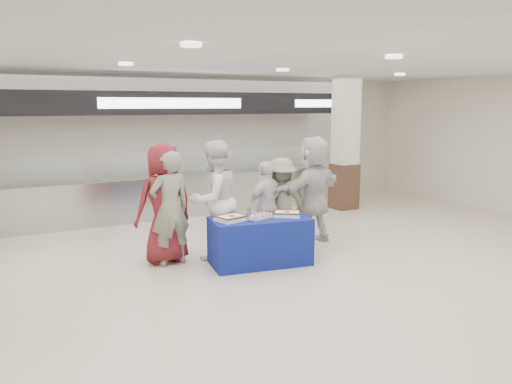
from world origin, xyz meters
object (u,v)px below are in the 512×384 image
civilian_maroon (164,203)px  soldier_a (170,208)px  soldier_b (281,203)px  display_table (260,241)px  chef_tall (214,200)px  cupcake_tray (258,216)px  sheet_cake_right (287,213)px  civilian_white (314,190)px  chef_short (267,206)px  sheet_cake_left (232,218)px

civilian_maroon → soldier_a: bearing=94.7°
soldier_b → civilian_maroon: bearing=-10.7°
display_table → chef_tall: size_ratio=0.80×
civilian_maroon → cupcake_tray: bearing=139.9°
soldier_b → chef_tall: bearing=-5.3°
sheet_cake_right → civilian_white: (1.01, 0.73, 0.19)m
chef_short → cupcake_tray: bearing=33.4°
cupcake_tray → chef_short: bearing=51.4°
sheet_cake_left → soldier_b: bearing=26.9°
display_table → sheet_cake_left: 0.63m
sheet_cake_right → soldier_a: soldier_a is taller
soldier_b → civilian_white: bearing=167.5°
chef_tall → chef_short: size_ratio=1.24×
civilian_maroon → civilian_white: civilian_white is taller
display_table → sheet_cake_right: sheet_cake_right is taller
cupcake_tray → civilian_maroon: size_ratio=0.25×
soldier_b → sheet_cake_left: bearing=19.3°
sheet_cake_left → civilian_maroon: size_ratio=0.27×
chef_short → soldier_b: soldier_b is taller
cupcake_tray → soldier_b: 1.11m
soldier_b → soldier_a: bearing=-6.1°
sheet_cake_right → chef_short: bearing=87.2°
sheet_cake_right → civilian_maroon: size_ratio=0.27×
display_table → sheet_cake_right: (0.45, -0.09, 0.42)m
sheet_cake_left → soldier_a: bearing=143.3°
civilian_maroon → chef_tall: (0.79, -0.17, 0.01)m
cupcake_tray → civilian_white: bearing=23.7°
display_table → soldier_a: soldier_a is taller
civilian_white → cupcake_tray: bearing=4.4°
soldier_b → sheet_cake_right: bearing=58.0°
display_table → soldier_b: 1.14m
sheet_cake_left → civilian_white: size_ratio=0.26×
civilian_maroon → chef_tall: chef_tall is taller
cupcake_tray → soldier_b: soldier_b is taller
civilian_maroon → civilian_white: bearing=169.9°
chef_tall → sheet_cake_left: bearing=76.5°
civilian_white → soldier_b: bearing=-24.2°
sheet_cake_right → civilian_white: 1.26m
soldier_a → chef_short: size_ratio=1.16×
sheet_cake_right → chef_short: size_ratio=0.34×
civilian_maroon → civilian_white: 2.76m
cupcake_tray → civilian_maroon: (-1.25, 0.83, 0.18)m
display_table → soldier_a: (-1.26, 0.64, 0.53)m
display_table → soldier_b: bearing=50.4°
chef_tall → civilian_white: bearing=162.7°
display_table → civilian_maroon: civilian_maroon is taller
cupcake_tray → sheet_cake_right: bearing=-8.2°
display_table → sheet_cake_left: (-0.47, 0.05, 0.42)m
chef_short → civilian_white: (0.98, 0.00, 0.20)m
chef_tall → civilian_white: 1.97m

